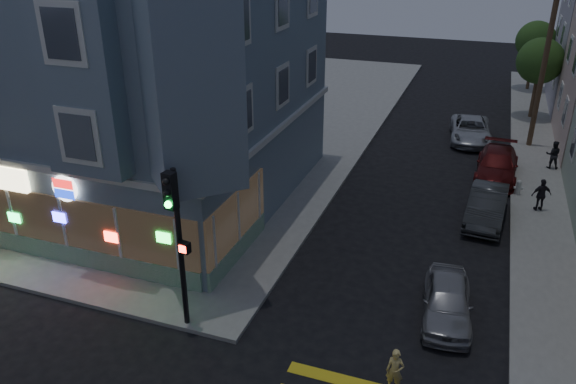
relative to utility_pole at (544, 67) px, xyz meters
The scene contains 15 objects.
ground 27.26m from the utility_pole, 116.57° to the right, with size 120.00×120.00×0.00m, color black.
sidewalk_nw 25.95m from the utility_pole, behind, with size 33.00×42.00×0.15m, color gray.
corner_building 22.24m from the utility_pole, 144.13° to the right, with size 14.60×14.60×11.40m.
utility_pole is the anchor object (origin of this frame).
street_tree_near 6.06m from the utility_pole, 88.09° to the left, with size 3.00×3.00×5.30m.
street_tree_far 14.03m from the utility_pole, 89.18° to the left, with size 3.00×3.00×5.30m.
running_child 22.94m from the utility_pole, 100.35° to the right, with size 0.49×0.32×1.34m, color #D8C26E.
pedestrian_a 5.30m from the utility_pole, 73.84° to the right, with size 0.74×0.57×1.51m, color black.
pedestrian_b 9.88m from the utility_pole, 88.80° to the right, with size 0.89×0.37×1.52m, color black.
parked_car_a 19.09m from the utility_pole, 99.31° to the right, with size 1.57×3.89×1.33m, color #999AA0.
parked_car_b 11.65m from the utility_pole, 100.94° to the right, with size 1.54×4.42×1.46m, color #333638.
parked_car_c 7.08m from the utility_pole, 107.68° to the right, with size 2.01×4.93×1.43m, color #581414.
parked_car_d 5.33m from the utility_pole, behind, with size 2.30×5.00×1.39m, color #AFB3BA.
traffic_signal 24.41m from the utility_pole, 116.43° to the right, with size 0.65×0.61×5.41m.
fire_hydrant 8.76m from the utility_pole, 95.25° to the right, with size 0.43×0.25×0.74m.
Camera 1 is at (9.24, -10.44, 11.70)m, focal length 35.00 mm.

